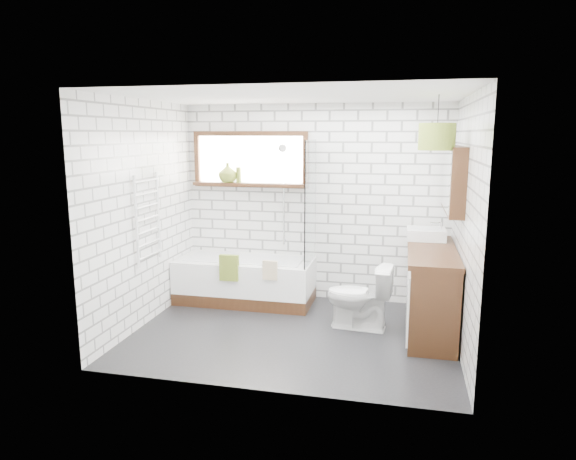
% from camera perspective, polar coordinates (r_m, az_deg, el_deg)
% --- Properties ---
extents(floor, '(3.40, 2.60, 0.01)m').
position_cam_1_polar(floor, '(5.68, 0.58, -11.41)').
color(floor, black).
rests_on(floor, ground).
extents(ceiling, '(3.40, 2.60, 0.01)m').
position_cam_1_polar(ceiling, '(5.28, 0.63, 14.75)').
color(ceiling, white).
rests_on(ceiling, ground).
extents(wall_back, '(3.40, 0.01, 2.50)m').
position_cam_1_polar(wall_back, '(6.60, 3.00, 2.99)').
color(wall_back, white).
rests_on(wall_back, ground).
extents(wall_front, '(3.40, 0.01, 2.50)m').
position_cam_1_polar(wall_front, '(4.09, -3.26, -1.75)').
color(wall_front, white).
rests_on(wall_front, ground).
extents(wall_left, '(0.01, 2.60, 2.50)m').
position_cam_1_polar(wall_left, '(5.93, -15.72, 1.74)').
color(wall_left, white).
rests_on(wall_left, ground).
extents(wall_right, '(0.01, 2.60, 2.50)m').
position_cam_1_polar(wall_right, '(5.25, 19.10, 0.44)').
color(wall_right, white).
rests_on(wall_right, ground).
extents(window, '(1.52, 0.16, 0.68)m').
position_cam_1_polar(window, '(6.71, -4.26, 7.82)').
color(window, black).
rests_on(window, wall_back).
extents(towel_radiator, '(0.06, 0.52, 1.00)m').
position_cam_1_polar(towel_radiator, '(5.92, -15.32, 1.25)').
color(towel_radiator, white).
rests_on(towel_radiator, wall_left).
extents(mirror_cabinet, '(0.16, 1.20, 0.70)m').
position_cam_1_polar(mirror_cabinet, '(5.79, 17.88, 5.40)').
color(mirror_cabinet, black).
rests_on(mirror_cabinet, wall_right).
extents(shower_riser, '(0.02, 0.02, 1.30)m').
position_cam_1_polar(shower_riser, '(6.63, -0.47, 3.91)').
color(shower_riser, silver).
rests_on(shower_riser, wall_back).
extents(bathtub, '(1.72, 0.76, 0.56)m').
position_cam_1_polar(bathtub, '(6.63, -4.76, -5.59)').
color(bathtub, white).
rests_on(bathtub, floor).
extents(shower_screen, '(0.02, 0.72, 1.50)m').
position_cam_1_polar(shower_screen, '(6.22, 2.51, 3.05)').
color(shower_screen, white).
rests_on(shower_screen, bathtub).
extents(towel_green, '(0.23, 0.06, 0.32)m').
position_cam_1_polar(towel_green, '(6.24, -6.56, -4.19)').
color(towel_green, '#5D6E21').
rests_on(towel_green, bathtub).
extents(towel_beige, '(0.18, 0.04, 0.23)m').
position_cam_1_polar(towel_beige, '(6.09, -2.00, -4.49)').
color(towel_beige, '#C1B386').
rests_on(towel_beige, bathtub).
extents(vanity, '(0.51, 1.59, 0.91)m').
position_cam_1_polar(vanity, '(5.84, 15.61, -6.39)').
color(vanity, black).
rests_on(vanity, floor).
extents(basin, '(0.44, 0.38, 0.13)m').
position_cam_1_polar(basin, '(6.20, 15.09, -0.43)').
color(basin, white).
rests_on(basin, vanity).
extents(tap, '(0.04, 0.04, 0.15)m').
position_cam_1_polar(tap, '(6.20, 16.59, 0.09)').
color(tap, silver).
rests_on(tap, vanity).
extents(toilet, '(0.47, 0.75, 0.73)m').
position_cam_1_polar(toilet, '(5.75, 7.88, -7.33)').
color(toilet, white).
rests_on(toilet, floor).
extents(vase_olive, '(0.30, 0.30, 0.26)m').
position_cam_1_polar(vase_olive, '(6.78, -6.72, 6.18)').
color(vase_olive, olive).
rests_on(vase_olive, window).
extents(vase_dark, '(0.23, 0.23, 0.18)m').
position_cam_1_polar(vase_dark, '(6.79, -6.86, 5.88)').
color(vase_dark, black).
rests_on(vase_dark, window).
extents(bottle, '(0.07, 0.07, 0.20)m').
position_cam_1_polar(bottle, '(6.74, -5.51, 5.94)').
color(bottle, olive).
rests_on(bottle, window).
extents(pendant, '(0.36, 0.36, 0.26)m').
position_cam_1_polar(pendant, '(5.29, 16.22, 9.93)').
color(pendant, '#5D6E21').
rests_on(pendant, ceiling).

